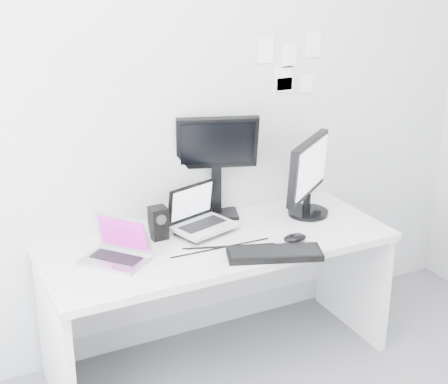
{
  "coord_description": "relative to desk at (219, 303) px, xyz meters",
  "views": [
    {
      "loc": [
        -1.35,
        -1.53,
        2.16
      ],
      "look_at": [
        0.02,
        1.23,
        1.0
      ],
      "focal_mm": 53.18,
      "sensor_mm": 36.0,
      "label": 1
    }
  ],
  "objects": [
    {
      "name": "wall_note_1",
      "position": [
        0.6,
        0.34,
        1.22
      ],
      "size": [
        0.09,
        0.0,
        0.13
      ],
      "primitive_type": "cube",
      "color": "white",
      "rests_on": "back_wall"
    },
    {
      "name": "samsung_monitor",
      "position": [
        0.6,
        0.09,
        0.59
      ],
      "size": [
        0.53,
        0.48,
        0.45
      ],
      "primitive_type": "cube",
      "rotation": [
        0.0,
        0.0,
        0.65
      ],
      "color": "black",
      "rests_on": "desk"
    },
    {
      "name": "back_wall",
      "position": [
        0.0,
        0.35,
        0.99
      ],
      "size": [
        3.6,
        0.0,
        3.6
      ],
      "primitive_type": "plane",
      "rotation": [
        1.57,
        0.0,
        0.0
      ],
      "color": "silver",
      "rests_on": "ground"
    },
    {
      "name": "wall_note_0",
      "position": [
        0.45,
        0.34,
        1.26
      ],
      "size": [
        0.1,
        0.0,
        0.14
      ],
      "primitive_type": "cube",
      "color": "white",
      "rests_on": "back_wall"
    },
    {
      "name": "desk",
      "position": [
        0.0,
        0.0,
        0.0
      ],
      "size": [
        1.8,
        0.7,
        0.73
      ],
      "primitive_type": "cube",
      "color": "silver",
      "rests_on": "ground"
    },
    {
      "name": "mouse",
      "position": [
        0.34,
        -0.18,
        0.39
      ],
      "size": [
        0.13,
        0.08,
        0.04
      ],
      "primitive_type": "ellipsoid",
      "rotation": [
        0.0,
        0.0,
        -0.0
      ],
      "color": "black",
      "rests_on": "desk"
    },
    {
      "name": "keyboard",
      "position": [
        0.16,
        -0.28,
        0.38
      ],
      "size": [
        0.49,
        0.32,
        0.03
      ],
      "primitive_type": "cube",
      "rotation": [
        0.0,
        0.0,
        -0.36
      ],
      "color": "black",
      "rests_on": "desk"
    },
    {
      "name": "speaker",
      "position": [
        -0.26,
        0.17,
        0.45
      ],
      "size": [
        0.11,
        0.11,
        0.17
      ],
      "primitive_type": "cube",
      "rotation": [
        0.0,
        0.0,
        -0.41
      ],
      "color": "black",
      "rests_on": "desk"
    },
    {
      "name": "wall_note_5",
      "position": [
        0.57,
        0.34,
        1.09
      ],
      "size": [
        0.12,
        0.0,
        0.13
      ],
      "primitive_type": "cube",
      "color": "white",
      "rests_on": "back_wall"
    },
    {
      "name": "wall_note_3",
      "position": [
        0.58,
        0.34,
        1.05
      ],
      "size": [
        0.11,
        0.0,
        0.08
      ],
      "primitive_type": "cube",
      "color": "white",
      "rests_on": "back_wall"
    },
    {
      "name": "wall_note_4",
      "position": [
        0.72,
        0.34,
        1.05
      ],
      "size": [
        0.09,
        0.0,
        0.1
      ],
      "primitive_type": "cube",
      "color": "white",
      "rests_on": "back_wall"
    },
    {
      "name": "rear_monitor",
      "position": [
        0.14,
        0.3,
        0.66
      ],
      "size": [
        0.47,
        0.29,
        0.6
      ],
      "primitive_type": "cube",
      "rotation": [
        0.0,
        0.0,
        -0.33
      ],
      "color": "black",
      "rests_on": "desk"
    },
    {
      "name": "wall_note_2",
      "position": [
        0.75,
        0.34,
        1.26
      ],
      "size": [
        0.1,
        0.0,
        0.14
      ],
      "primitive_type": "cube",
      "color": "white",
      "rests_on": "back_wall"
    },
    {
      "name": "macbook",
      "position": [
        -0.55,
        0.0,
        0.48
      ],
      "size": [
        0.36,
        0.37,
        0.22
      ],
      "primitive_type": "cube",
      "rotation": [
        0.0,
        0.0,
        -0.88
      ],
      "color": "#A7A7AB",
      "rests_on": "desk"
    },
    {
      "name": "dell_laptop",
      "position": [
        -0.02,
        0.12,
        0.49
      ],
      "size": [
        0.37,
        0.32,
        0.26
      ],
      "primitive_type": "cube",
      "rotation": [
        0.0,
        0.0,
        0.3
      ],
      "color": "silver",
      "rests_on": "desk"
    }
  ]
}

